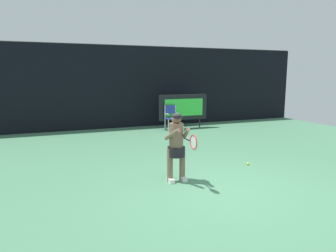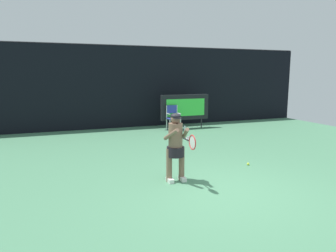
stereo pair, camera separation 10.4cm
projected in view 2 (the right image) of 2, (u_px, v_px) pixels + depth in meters
The scene contains 8 objects.
ground at pixel (229, 196), 6.15m from camera, with size 18.00×22.00×0.03m.
backdrop_screen at pixel (127, 87), 13.88m from camera, with size 18.00×0.12×3.66m.
scoreboard at pixel (185, 107), 13.65m from camera, with size 2.20×0.21×1.50m.
umpire_chair at pixel (173, 116), 13.18m from camera, with size 0.52×0.44×1.08m.
water_bottle at pixel (185, 128), 13.09m from camera, with size 0.07×0.07×0.27m.
tennis_player at pixel (176, 144), 6.85m from camera, with size 0.53×0.61×1.53m.
tennis_racket at pixel (192, 142), 6.27m from camera, with size 0.03×0.60×0.31m.
tennis_ball_loose at pixel (248, 164), 8.19m from camera, with size 0.07×0.07×0.07m.
Camera 2 is at (-3.19, -5.23, 2.36)m, focal length 33.17 mm.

